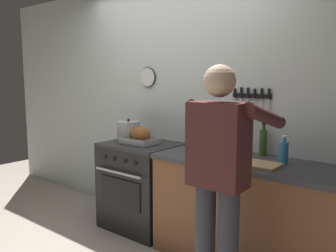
{
  "coord_description": "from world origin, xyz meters",
  "views": [
    {
      "loc": [
        2.24,
        -1.64,
        1.59
      ],
      "look_at": [
        0.24,
        0.85,
        1.13
      ],
      "focal_mm": 37.95,
      "sensor_mm": 36.0,
      "label": 1
    }
  ],
  "objects_px": {
    "roasting_pan": "(139,136)",
    "bottle_vinegar": "(233,145)",
    "stove": "(142,185)",
    "bottle_soy_sauce": "(192,140)",
    "stock_pot": "(129,131)",
    "bottle_hot_sauce": "(203,142)",
    "person_cook": "(219,172)",
    "bottle_cooking_oil": "(214,142)",
    "bottle_olive_oil": "(263,142)",
    "cutting_board": "(256,164)",
    "bottle_dish_soap": "(284,152)"
  },
  "relations": [
    {
      "from": "stove",
      "to": "roasting_pan",
      "type": "height_order",
      "value": "roasting_pan"
    },
    {
      "from": "bottle_hot_sauce",
      "to": "bottle_dish_soap",
      "type": "xyz_separation_m",
      "value": [
        0.77,
        -0.03,
        0.01
      ]
    },
    {
      "from": "stock_pot",
      "to": "bottle_soy_sauce",
      "type": "bearing_deg",
      "value": 2.32
    },
    {
      "from": "stock_pot",
      "to": "bottle_dish_soap",
      "type": "height_order",
      "value": "stock_pot"
    },
    {
      "from": "stove",
      "to": "bottle_olive_oil",
      "type": "bearing_deg",
      "value": 10.97
    },
    {
      "from": "roasting_pan",
      "to": "bottle_vinegar",
      "type": "relative_size",
      "value": 1.59
    },
    {
      "from": "cutting_board",
      "to": "bottle_vinegar",
      "type": "height_order",
      "value": "bottle_vinegar"
    },
    {
      "from": "bottle_hot_sauce",
      "to": "bottle_vinegar",
      "type": "distance_m",
      "value": 0.3
    },
    {
      "from": "roasting_pan",
      "to": "bottle_dish_soap",
      "type": "relative_size",
      "value": 1.55
    },
    {
      "from": "bottle_vinegar",
      "to": "bottle_olive_oil",
      "type": "height_order",
      "value": "bottle_olive_oil"
    },
    {
      "from": "bottle_dish_soap",
      "to": "person_cook",
      "type": "bearing_deg",
      "value": -104.7
    },
    {
      "from": "bottle_olive_oil",
      "to": "stove",
      "type": "bearing_deg",
      "value": -169.03
    },
    {
      "from": "stove",
      "to": "bottle_vinegar",
      "type": "distance_m",
      "value": 1.14
    },
    {
      "from": "stock_pot",
      "to": "bottle_hot_sauce",
      "type": "bearing_deg",
      "value": 1.34
    },
    {
      "from": "bottle_hot_sauce",
      "to": "person_cook",
      "type": "bearing_deg",
      "value": -50.04
    },
    {
      "from": "cutting_board",
      "to": "bottle_dish_soap",
      "type": "bearing_deg",
      "value": 47.52
    },
    {
      "from": "roasting_pan",
      "to": "bottle_dish_soap",
      "type": "distance_m",
      "value": 1.46
    },
    {
      "from": "person_cook",
      "to": "roasting_pan",
      "type": "distance_m",
      "value": 1.4
    },
    {
      "from": "bottle_vinegar",
      "to": "stock_pot",
      "type": "bearing_deg",
      "value": -178.06
    },
    {
      "from": "bottle_hot_sauce",
      "to": "bottle_soy_sauce",
      "type": "relative_size",
      "value": 0.95
    },
    {
      "from": "stock_pot",
      "to": "bottle_vinegar",
      "type": "height_order",
      "value": "stock_pot"
    },
    {
      "from": "bottle_vinegar",
      "to": "bottle_dish_soap",
      "type": "bearing_deg",
      "value": -5.86
    },
    {
      "from": "stove",
      "to": "cutting_board",
      "type": "xyz_separation_m",
      "value": [
        1.31,
        -0.12,
        0.46
      ]
    },
    {
      "from": "roasting_pan",
      "to": "bottle_vinegar",
      "type": "distance_m",
      "value": 1.0
    },
    {
      "from": "stock_pot",
      "to": "bottle_vinegar",
      "type": "xyz_separation_m",
      "value": [
        1.25,
        0.04,
        -0.01
      ]
    },
    {
      "from": "bottle_vinegar",
      "to": "bottle_olive_oil",
      "type": "xyz_separation_m",
      "value": [
        0.21,
        0.14,
        0.03
      ]
    },
    {
      "from": "roasting_pan",
      "to": "bottle_olive_oil",
      "type": "relative_size",
      "value": 1.22
    },
    {
      "from": "stock_pot",
      "to": "bottle_hot_sauce",
      "type": "distance_m",
      "value": 0.94
    },
    {
      "from": "cutting_board",
      "to": "bottle_soy_sauce",
      "type": "distance_m",
      "value": 0.78
    },
    {
      "from": "bottle_vinegar",
      "to": "roasting_pan",
      "type": "bearing_deg",
      "value": -171.7
    },
    {
      "from": "stove",
      "to": "roasting_pan",
      "type": "bearing_deg",
      "value": -71.83
    },
    {
      "from": "cutting_board",
      "to": "bottle_soy_sauce",
      "type": "xyz_separation_m",
      "value": [
        -0.75,
        0.21,
        0.07
      ]
    },
    {
      "from": "bottle_hot_sauce",
      "to": "roasting_pan",
      "type": "bearing_deg",
      "value": -169.74
    },
    {
      "from": "person_cook",
      "to": "cutting_board",
      "type": "bearing_deg",
      "value": -10.95
    },
    {
      "from": "roasting_pan",
      "to": "bottle_olive_oil",
      "type": "height_order",
      "value": "bottle_olive_oil"
    },
    {
      "from": "stove",
      "to": "bottle_cooking_oil",
      "type": "height_order",
      "value": "bottle_cooking_oil"
    },
    {
      "from": "roasting_pan",
      "to": "bottle_vinegar",
      "type": "height_order",
      "value": "bottle_vinegar"
    },
    {
      "from": "stove",
      "to": "roasting_pan",
      "type": "distance_m",
      "value": 0.53
    },
    {
      "from": "bottle_soy_sauce",
      "to": "bottle_vinegar",
      "type": "xyz_separation_m",
      "value": [
        0.43,
        0.01,
        0.01
      ]
    },
    {
      "from": "bottle_soy_sauce",
      "to": "stock_pot",
      "type": "bearing_deg",
      "value": -177.68
    },
    {
      "from": "bottle_vinegar",
      "to": "bottle_cooking_oil",
      "type": "height_order",
      "value": "bottle_cooking_oil"
    },
    {
      "from": "bottle_soy_sauce",
      "to": "bottle_dish_soap",
      "type": "relative_size",
      "value": 0.9
    },
    {
      "from": "person_cook",
      "to": "bottle_cooking_oil",
      "type": "height_order",
      "value": "person_cook"
    },
    {
      "from": "stock_pot",
      "to": "cutting_board",
      "type": "height_order",
      "value": "stock_pot"
    },
    {
      "from": "person_cook",
      "to": "bottle_hot_sauce",
      "type": "bearing_deg",
      "value": 31.79
    },
    {
      "from": "roasting_pan",
      "to": "bottle_soy_sauce",
      "type": "xyz_separation_m",
      "value": [
        0.55,
        0.13,
        0.0
      ]
    },
    {
      "from": "stove",
      "to": "cutting_board",
      "type": "distance_m",
      "value": 1.4
    },
    {
      "from": "roasting_pan",
      "to": "bottle_soy_sauce",
      "type": "bearing_deg",
      "value": 13.67
    },
    {
      "from": "roasting_pan",
      "to": "bottle_hot_sauce",
      "type": "relative_size",
      "value": 1.8
    },
    {
      "from": "person_cook",
      "to": "bottle_dish_soap",
      "type": "xyz_separation_m",
      "value": [
        0.18,
        0.68,
        0.04
      ]
    }
  ]
}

